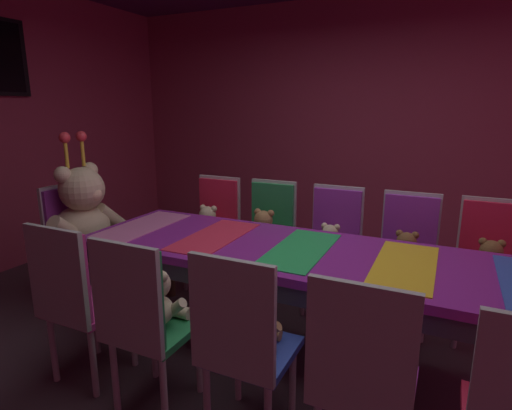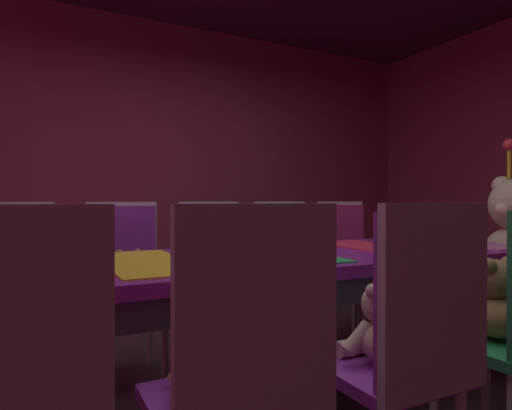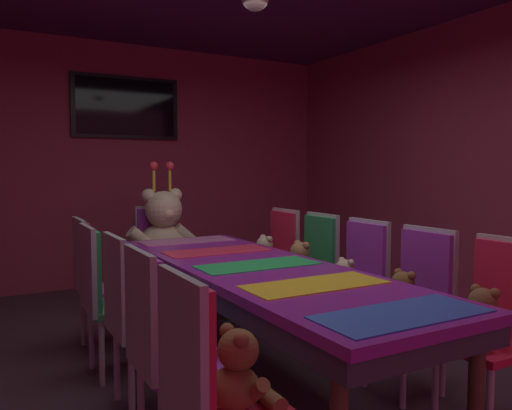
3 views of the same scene
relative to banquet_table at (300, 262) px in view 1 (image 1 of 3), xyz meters
name	(u,v)px [view 1 (image 1 of 3)]	position (x,y,z in m)	size (l,w,h in m)	color
ground_plane	(298,356)	(0.00, 0.00, -0.66)	(7.90, 7.90, 0.00)	#3F2D38
wall_right	(378,124)	(2.60, 0.00, 0.74)	(0.12, 6.40, 2.80)	#99334C
banquet_table	(300,262)	(0.00, 0.00, 0.00)	(0.90, 2.88, 0.75)	purple
chair_left_1	(362,368)	(-0.83, -0.55, -0.06)	(0.42, 0.41, 0.98)	purple
teddy_left_1	(368,355)	(-0.69, -0.55, -0.08)	(0.22, 0.28, 0.26)	olive
chair_left_2	(239,334)	(-0.81, 0.00, -0.06)	(0.42, 0.41, 0.98)	#2D47B2
teddy_left_2	(253,324)	(-0.67, 0.00, -0.08)	(0.22, 0.29, 0.27)	#9E7247
chair_left_3	(139,313)	(-0.85, 0.55, -0.06)	(0.42, 0.41, 0.98)	#268C4C
teddy_left_3	(157,301)	(-0.70, 0.55, -0.06)	(0.26, 0.34, 0.32)	beige
chair_left_4	(71,291)	(-0.81, 1.06, -0.06)	(0.42, 0.41, 0.98)	#CC338C
chair_right_0	(488,255)	(0.84, -1.09, -0.06)	(0.42, 0.41, 0.98)	red
teddy_right_0	(490,264)	(0.69, -1.09, -0.07)	(0.24, 0.31, 0.29)	brown
chair_right_1	(408,245)	(0.81, -0.56, -0.06)	(0.42, 0.41, 0.98)	purple
teddy_right_1	(405,253)	(0.67, -0.56, -0.08)	(0.23, 0.30, 0.28)	brown
chair_right_2	(334,235)	(0.82, 0.00, -0.06)	(0.42, 0.41, 0.98)	purple
teddy_right_2	(329,243)	(0.68, 0.00, -0.08)	(0.22, 0.28, 0.27)	beige
chair_right_3	(270,226)	(0.84, 0.57, -0.06)	(0.42, 0.41, 0.98)	#268C4C
teddy_right_3	(263,231)	(0.69, 0.57, -0.06)	(0.26, 0.33, 0.32)	#9E7247
chair_right_4	(216,220)	(0.81, 1.09, -0.06)	(0.42, 0.41, 0.98)	red
teddy_right_4	(207,225)	(0.67, 1.09, -0.07)	(0.25, 0.32, 0.30)	beige
throne_chair	(72,231)	(0.00, 1.98, -0.06)	(0.41, 0.42, 0.98)	purple
king_teddy_bear	(85,214)	(0.00, 1.81, 0.11)	(0.74, 0.57, 0.95)	beige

